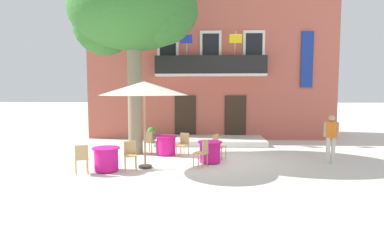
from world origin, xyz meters
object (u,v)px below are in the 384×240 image
(cafe_chair_near_tree_1, at_px, (218,145))
(plane_tree, at_px, (132,15))
(cafe_table_near_tree, at_px, (210,152))
(ground_planter_left, at_px, (151,134))
(cafe_table_middle, at_px, (106,159))
(pedestrian_near_entrance, at_px, (331,136))
(cafe_chair_front_1, at_px, (183,143))
(cafe_chair_middle_0, at_px, (130,153))
(cafe_chair_middle_1, at_px, (81,157))
(cafe_chair_front_0, at_px, (149,141))
(cafe_chair_near_tree_0, at_px, (202,152))
(cafe_table_front, at_px, (166,145))
(cafe_umbrella, at_px, (144,89))

(cafe_chair_near_tree_1, bearing_deg, plane_tree, 164.80)
(cafe_table_near_tree, bearing_deg, ground_planter_left, 122.05)
(cafe_table_middle, relative_size, pedestrian_near_entrance, 0.51)
(cafe_chair_front_1, bearing_deg, cafe_table_middle, -132.56)
(cafe_chair_middle_0, height_order, cafe_chair_middle_1, same)
(cafe_chair_near_tree_1, height_order, cafe_chair_middle_1, same)
(cafe_table_middle, relative_size, cafe_chair_front_0, 0.95)
(cafe_chair_near_tree_0, bearing_deg, cafe_chair_front_0, 133.85)
(plane_tree, relative_size, cafe_table_middle, 8.32)
(cafe_table_front, xyz_separation_m, ground_planter_left, (-1.17, 3.31, 0.02))
(cafe_chair_near_tree_0, xyz_separation_m, cafe_chair_middle_0, (-2.33, -0.40, 0.00))
(cafe_table_near_tree, xyz_separation_m, cafe_chair_near_tree_1, (0.30, 0.69, 0.14))
(cafe_chair_middle_1, bearing_deg, cafe_table_near_tree, 24.41)
(cafe_table_near_tree, bearing_deg, cafe_chair_middle_1, -155.59)
(ground_planter_left, height_order, pedestrian_near_entrance, pedestrian_near_entrance)
(plane_tree, height_order, cafe_table_middle, plane_tree)
(cafe_chair_middle_1, bearing_deg, pedestrian_near_entrance, 13.35)
(cafe_umbrella, distance_m, ground_planter_left, 5.99)
(cafe_umbrella, bearing_deg, plane_tree, 110.57)
(cafe_chair_front_0, relative_size, cafe_umbrella, 0.31)
(cafe_table_middle, bearing_deg, cafe_table_front, 60.28)
(cafe_chair_middle_0, bearing_deg, ground_planter_left, 93.12)
(cafe_chair_near_tree_1, bearing_deg, cafe_chair_near_tree_0, -111.71)
(cafe_chair_front_1, bearing_deg, cafe_chair_near_tree_1, -15.81)
(cafe_table_near_tree, relative_size, ground_planter_left, 1.17)
(cafe_table_near_tree, xyz_separation_m, cafe_chair_middle_1, (-3.93, -1.79, 0.14))
(cafe_chair_near_tree_0, bearing_deg, cafe_table_middle, -167.21)
(cafe_chair_near_tree_1, height_order, cafe_table_front, cafe_chair_near_tree_1)
(cafe_table_middle, relative_size, cafe_chair_middle_1, 0.95)
(cafe_chair_near_tree_1, relative_size, cafe_chair_middle_0, 1.00)
(cafe_chair_middle_1, height_order, cafe_chair_front_1, same)
(cafe_table_front, bearing_deg, cafe_chair_middle_1, -125.27)
(cafe_chair_middle_0, bearing_deg, plane_tree, 100.33)
(cafe_table_near_tree, relative_size, cafe_chair_front_1, 0.95)
(cafe_table_middle, xyz_separation_m, pedestrian_near_entrance, (7.54, 1.55, 0.57))
(cafe_chair_middle_1, height_order, ground_planter_left, cafe_chair_middle_1)
(plane_tree, distance_m, cafe_chair_front_0, 5.04)
(cafe_chair_near_tree_0, distance_m, cafe_chair_middle_1, 3.83)
(plane_tree, xyz_separation_m, cafe_umbrella, (0.94, -2.50, -2.91))
(cafe_chair_front_0, bearing_deg, ground_planter_left, 98.49)
(plane_tree, xyz_separation_m, cafe_table_front, (1.35, -0.28, -5.13))
(cafe_chair_front_0, bearing_deg, plane_tree, 176.35)
(cafe_table_near_tree, relative_size, cafe_table_front, 1.00)
(plane_tree, distance_m, cafe_umbrella, 3.95)
(plane_tree, bearing_deg, cafe_chair_near_tree_0, -39.34)
(plane_tree, height_order, ground_planter_left, plane_tree)
(plane_tree, xyz_separation_m, cafe_chair_front_0, (0.64, -0.04, -4.99))
(cafe_chair_middle_0, height_order, pedestrian_near_entrance, pedestrian_near_entrance)
(ground_planter_left, bearing_deg, cafe_chair_middle_0, -86.88)
(ground_planter_left, bearing_deg, plane_tree, -93.47)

